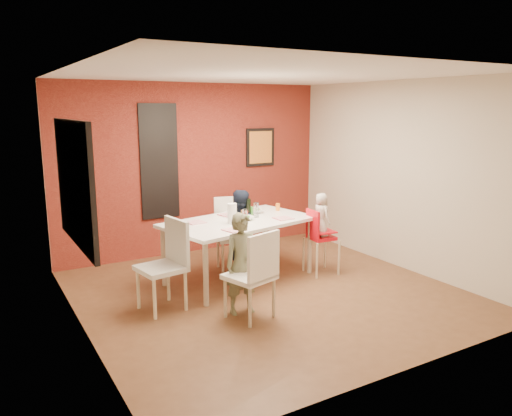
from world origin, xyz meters
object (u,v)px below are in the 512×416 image
toddler (321,215)px  wine_bottle (248,208)px  dining_table (239,225)px  chair_left (168,259)px  high_chair (319,235)px  child_far (239,232)px  paper_towel_roll (232,214)px  chair_far (232,230)px  child_near (242,264)px  chair_near (255,271)px

toddler → wine_bottle: toddler is taller
dining_table → chair_left: 1.28m
chair_left → dining_table: bearing=101.9°
chair_left → toddler: (2.29, 0.09, 0.26)m
high_chair → toddler: bearing=-94.5°
chair_left → toddler: size_ratio=1.73×
child_far → toddler: 1.17m
dining_table → chair_left: bearing=-159.1°
dining_table → wine_bottle: size_ratio=8.45×
chair_left → high_chair: size_ratio=1.14×
child_far → paper_towel_roll: bearing=71.9°
dining_table → chair_far: chair_far is taller
chair_far → child_near: bearing=-97.3°
chair_left → paper_towel_roll: size_ratio=3.92×
chair_left → child_near: bearing=41.2°
chair_near → wine_bottle: size_ratio=3.93×
chair_left → child_far: size_ratio=0.87×
wine_bottle → high_chair: bearing=-27.6°
child_far → paper_towel_roll: (-0.29, -0.35, 0.36)m
chair_left → child_far: (1.30, 0.66, 0.01)m
high_chair → dining_table: bearing=76.7°
dining_table → chair_near: chair_near is taller
chair_near → paper_towel_roll: paper_towel_roll is taller
child_near → wine_bottle: child_near is taller
dining_table → paper_towel_roll: 0.31m
high_chair → child_near: bearing=117.8°
child_far → toddler: size_ratio=1.98×
dining_table → child_near: child_near is taller
child_near → child_far: size_ratio=0.97×
chair_far → paper_towel_roll: paper_towel_roll is taller
chair_far → paper_towel_roll: 0.78m
high_chair → toddler: size_ratio=1.52×
chair_near → high_chair: bearing=-166.2°
chair_far → child_far: child_far is taller
dining_table → child_far: size_ratio=1.80×
high_chair → chair_far: bearing=54.3°
dining_table → chair_left: (-1.19, -0.45, -0.17)m
chair_left → wine_bottle: size_ratio=4.10×
child_near → child_far: bearing=68.2°
chair_far → high_chair: chair_far is taller
child_near → child_far: (0.62, 1.23, 0.02)m
chair_left → child_near: (0.68, -0.56, -0.01)m
high_chair → toddler: (0.02, -0.00, 0.29)m
high_chair → paper_towel_roll: 1.34m
chair_far → chair_left: size_ratio=0.99×
dining_table → child_near: bearing=-116.7°
child_near → chair_left: bearing=145.2°
chair_near → high_chair: size_ratio=1.09×
dining_table → paper_towel_roll: (-0.18, -0.14, 0.21)m
high_chair → child_near: (-1.59, -0.66, 0.03)m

